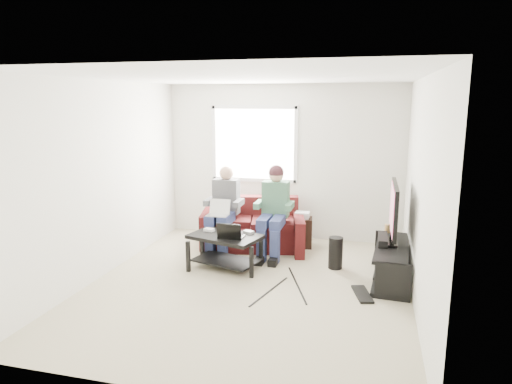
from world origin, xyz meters
TOP-DOWN VIEW (x-y plane):
  - floor at (0.00, 0.00)m, footprint 4.50×4.50m
  - ceiling at (0.00, 0.00)m, footprint 4.50×4.50m
  - wall_back at (0.00, 2.25)m, footprint 4.50×0.00m
  - wall_front at (0.00, -2.25)m, footprint 4.50×0.00m
  - wall_left at (-2.00, 0.00)m, footprint 0.00×4.50m
  - wall_right at (2.00, 0.00)m, footprint 0.00×4.50m
  - window at (-0.50, 2.23)m, footprint 1.48×0.04m
  - sofa at (-0.35, 1.57)m, footprint 1.83×1.06m
  - person_left at (-0.75, 1.29)m, footprint 0.40×0.71m
  - person_right at (0.05, 1.31)m, footprint 0.40×0.71m
  - laptop_silver at (-0.75, 1.04)m, footprint 0.38×0.32m
  - coffee_table at (-0.48, 0.55)m, footprint 1.09×0.83m
  - laptop_black at (-0.36, 0.47)m, footprint 0.40×0.34m
  - controller_a at (-0.76, 0.67)m, footprint 0.16×0.12m
  - controller_b at (-0.58, 0.73)m, footprint 0.16×0.14m
  - controller_c at (-0.18, 0.70)m, footprint 0.16×0.13m
  - tv_stand at (1.77, 0.69)m, footprint 0.52×1.41m
  - tv at (1.77, 0.79)m, footprint 0.12×1.10m
  - soundbar at (1.65, 0.79)m, footprint 0.12×0.50m
  - drink_cup at (1.72, 1.32)m, footprint 0.08×0.08m
  - console_white at (1.77, 0.29)m, footprint 0.30×0.22m
  - console_grey at (1.77, 0.99)m, footprint 0.34×0.26m
  - console_black at (1.77, 0.64)m, footprint 0.38×0.30m
  - subwoofer at (1.03, 0.92)m, footprint 0.20×0.20m
  - keyboard_floor at (1.42, 0.08)m, footprint 0.29×0.53m
  - end_table at (0.42, 1.78)m, footprint 0.32×0.32m

SIDE VIEW (x-z plane):
  - floor at x=0.00m, z-range 0.00..0.00m
  - keyboard_floor at x=1.42m, z-range 0.00..0.03m
  - tv_stand at x=1.77m, z-range -0.02..0.44m
  - subwoofer at x=1.03m, z-range 0.00..0.45m
  - end_table at x=0.42m, z-range -0.03..0.55m
  - console_white at x=1.77m, z-range 0.25..0.31m
  - console_black at x=1.77m, z-range 0.25..0.32m
  - console_grey at x=1.77m, z-range 0.25..0.33m
  - sofa at x=-0.35m, z-range -0.10..0.69m
  - coffee_table at x=-0.48m, z-range 0.12..0.60m
  - controller_a at x=-0.76m, z-range 0.48..0.52m
  - controller_b at x=-0.58m, z-range 0.48..0.52m
  - controller_c at x=-0.18m, z-range 0.48..0.52m
  - soundbar at x=1.65m, z-range 0.46..0.56m
  - drink_cup at x=1.72m, z-range 0.46..0.58m
  - laptop_black at x=-0.36m, z-range 0.48..0.72m
  - laptop_silver at x=-0.75m, z-range 0.57..0.81m
  - person_left at x=-0.75m, z-range 0.06..1.38m
  - person_right at x=0.05m, z-range 0.10..1.46m
  - tv at x=1.77m, z-range 0.52..1.33m
  - wall_back at x=0.00m, z-range -0.95..3.55m
  - wall_front at x=0.00m, z-range -0.95..3.55m
  - wall_left at x=-2.00m, z-range -0.95..3.55m
  - wall_right at x=2.00m, z-range -0.95..3.55m
  - window at x=-0.50m, z-range 0.96..2.24m
  - ceiling at x=0.00m, z-range 2.60..2.60m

